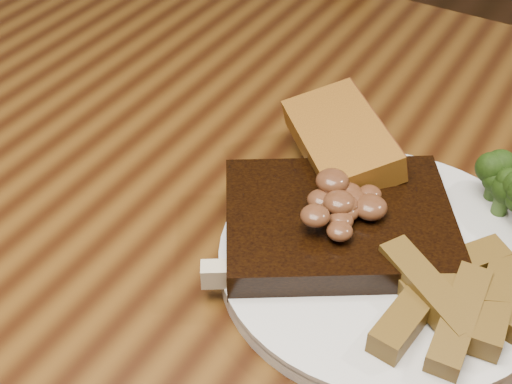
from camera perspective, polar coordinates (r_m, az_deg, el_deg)
dining_table at (r=0.65m, az=1.18°, el=-9.02°), size 1.60×0.90×0.75m
chair_far at (r=1.33m, az=5.37°, el=7.94°), size 0.50×0.50×0.80m
plate at (r=0.56m, az=10.21°, el=-5.52°), size 0.29×0.29×0.01m
steak at (r=0.55m, az=6.61°, el=-2.49°), size 0.22×0.20×0.03m
steak_bone at (r=0.52m, az=3.73°, el=-6.71°), size 0.13×0.09×0.02m
mushroom_pile at (r=0.54m, az=6.80°, el=-0.12°), size 0.07×0.07×0.03m
garlic_bread at (r=0.62m, az=6.66°, el=2.69°), size 0.13×0.13×0.03m
potato_wedges at (r=0.52m, az=16.85°, el=-7.85°), size 0.11×0.11×0.02m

